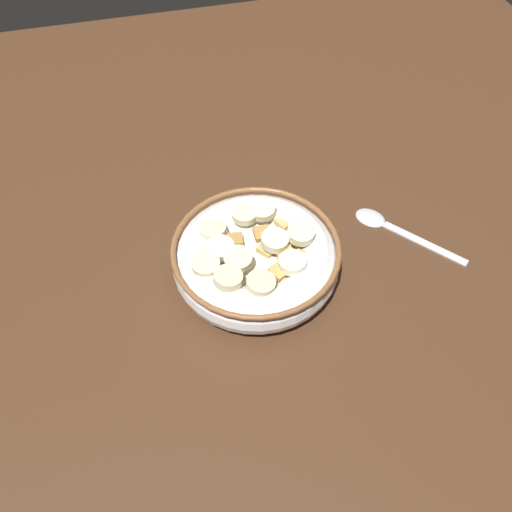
{
  "coord_description": "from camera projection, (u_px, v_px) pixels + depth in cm",
  "views": [
    {
      "loc": [
        9.02,
        33.78,
        46.36
      ],
      "look_at": [
        0.0,
        0.0,
        3.0
      ],
      "focal_mm": 36.16,
      "sensor_mm": 36.0,
      "label": 1
    }
  ],
  "objects": [
    {
      "name": "cereal_bowl",
      "position": [
        256.0,
        258.0,
        0.56
      ],
      "size": [
        18.18,
        18.18,
        5.95
      ],
      "color": "white",
      "rests_on": "ground_plane"
    },
    {
      "name": "spoon",
      "position": [
        387.0,
        224.0,
        0.62
      ],
      "size": [
        10.51,
        12.28,
        0.8
      ],
      "color": "silver",
      "rests_on": "ground_plane"
    },
    {
      "name": "ground_plane",
      "position": [
        256.0,
        278.0,
        0.59
      ],
      "size": [
        127.25,
        127.25,
        2.0
      ],
      "primitive_type": "cube",
      "color": "#472B19"
    }
  ]
}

